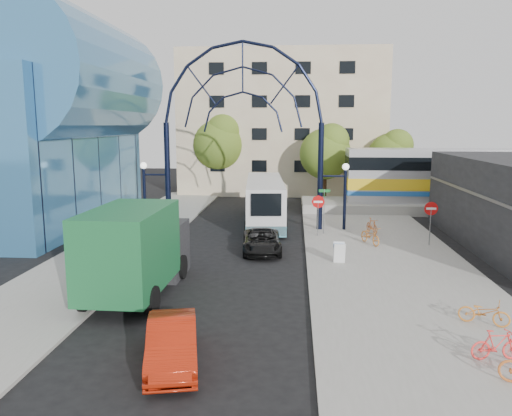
# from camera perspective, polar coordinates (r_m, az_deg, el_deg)

# --- Properties ---
(ground) EXTENTS (120.00, 120.00, 0.00)m
(ground) POSITION_cam_1_polar(r_m,az_deg,el_deg) (19.72, -5.72, -10.88)
(ground) COLOR black
(ground) RESTS_ON ground
(sidewalk_east) EXTENTS (8.00, 56.00, 0.12)m
(sidewalk_east) POSITION_cam_1_polar(r_m,az_deg,el_deg) (23.66, 15.72, -7.55)
(sidewalk_east) COLOR gray
(sidewalk_east) RESTS_ON ground
(plaza_west) EXTENTS (5.00, 50.00, 0.12)m
(plaza_west) POSITION_cam_1_polar(r_m,az_deg,el_deg) (26.98, -17.20, -5.52)
(plaza_west) COLOR gray
(plaza_west) RESTS_ON ground
(gateway_arch) EXTENTS (13.64, 0.44, 12.10)m
(gateway_arch) POSITION_cam_1_polar(r_m,az_deg,el_deg) (32.41, -1.52, 12.50)
(gateway_arch) COLOR black
(gateway_arch) RESTS_ON ground
(stop_sign) EXTENTS (0.80, 0.07, 2.50)m
(stop_sign) POSITION_cam_1_polar(r_m,az_deg,el_deg) (30.61, 7.11, 0.28)
(stop_sign) COLOR slate
(stop_sign) RESTS_ON sidewalk_east
(do_not_enter_sign) EXTENTS (0.76, 0.07, 2.48)m
(do_not_enter_sign) POSITION_cam_1_polar(r_m,az_deg,el_deg) (29.61, 19.36, -0.53)
(do_not_enter_sign) COLOR slate
(do_not_enter_sign) RESTS_ON sidewalk_east
(street_name_sign) EXTENTS (0.70, 0.70, 2.80)m
(street_name_sign) POSITION_cam_1_polar(r_m,az_deg,el_deg) (31.20, 7.80, 0.70)
(street_name_sign) COLOR slate
(street_name_sign) RESTS_ON sidewalk_east
(sandwich_board) EXTENTS (0.55, 0.61, 0.99)m
(sandwich_board) POSITION_cam_1_polar(r_m,az_deg,el_deg) (25.02, 9.50, -4.77)
(sandwich_board) COLOR white
(sandwich_board) RESTS_ON sidewalk_east
(transit_hall) EXTENTS (16.50, 18.00, 14.50)m
(transit_hall) POSITION_cam_1_polar(r_m,az_deg,el_deg) (38.07, -25.17, 8.37)
(transit_hall) COLOR teal
(transit_hall) RESTS_ON ground
(apartment_block) EXTENTS (20.00, 12.10, 14.00)m
(apartment_block) POSITION_cam_1_polar(r_m,az_deg,el_deg) (53.18, 3.05, 9.63)
(apartment_block) COLOR tan
(apartment_block) RESTS_ON ground
(train_platform) EXTENTS (32.00, 5.00, 0.80)m
(train_platform) POSITION_cam_1_polar(r_m,az_deg,el_deg) (43.97, 26.65, 0.04)
(train_platform) COLOR gray
(train_platform) RESTS_ON ground
(train_car) EXTENTS (25.10, 3.05, 4.20)m
(train_car) POSITION_cam_1_polar(r_m,az_deg,el_deg) (43.67, 26.89, 3.27)
(train_car) COLOR #B7B7BC
(train_car) RESTS_ON train_platform
(tree_north_a) EXTENTS (4.48, 4.48, 7.00)m
(tree_north_a) POSITION_cam_1_polar(r_m,az_deg,el_deg) (44.26, 8.09, 6.48)
(tree_north_a) COLOR #382314
(tree_north_a) RESTS_ON ground
(tree_north_b) EXTENTS (5.12, 5.12, 8.00)m
(tree_north_b) POSITION_cam_1_polar(r_m,az_deg,el_deg) (48.68, -4.12, 7.60)
(tree_north_b) COLOR #382314
(tree_north_b) RESTS_ON ground
(tree_north_c) EXTENTS (4.16, 4.16, 6.50)m
(tree_north_c) POSITION_cam_1_polar(r_m,az_deg,el_deg) (47.01, 15.29, 6.01)
(tree_north_c) COLOR #382314
(tree_north_c) RESTS_ON ground
(city_bus) EXTENTS (3.31, 11.27, 3.05)m
(city_bus) POSITION_cam_1_polar(r_m,az_deg,el_deg) (35.04, 1.00, 0.86)
(city_bus) COLOR silver
(city_bus) RESTS_ON ground
(green_truck) EXTENTS (2.96, 7.35, 3.68)m
(green_truck) POSITION_cam_1_polar(r_m,az_deg,el_deg) (20.95, -13.35, -4.61)
(green_truck) COLOR black
(green_truck) RESTS_ON ground
(black_suv) EXTENTS (2.40, 4.57, 1.22)m
(black_suv) POSITION_cam_1_polar(r_m,az_deg,el_deg) (27.10, 0.67, -3.81)
(black_suv) COLOR black
(black_suv) RESTS_ON ground
(red_sedan) EXTENTS (2.23, 4.20, 1.32)m
(red_sedan) POSITION_cam_1_polar(r_m,az_deg,el_deg) (15.06, -9.58, -14.92)
(red_sedan) COLOR #A01D09
(red_sedan) RESTS_ON ground
(bike_near_a) EXTENTS (1.35, 2.02, 1.00)m
(bike_near_a) POSITION_cam_1_polar(r_m,az_deg,el_deg) (29.20, 12.93, -3.07)
(bike_near_a) COLOR orange
(bike_near_a) RESTS_ON sidewalk_east
(bike_near_b) EXTENTS (0.87, 1.62, 0.94)m
(bike_near_b) POSITION_cam_1_polar(r_m,az_deg,el_deg) (32.17, 13.10, -1.99)
(bike_near_b) COLOR orange
(bike_near_b) RESTS_ON sidewalk_east
(bike_far_a) EXTENTS (1.74, 1.18, 0.87)m
(bike_far_a) POSITION_cam_1_polar(r_m,az_deg,el_deg) (18.97, 24.61, -10.78)
(bike_far_a) COLOR orange
(bike_far_a) RESTS_ON sidewalk_east
(bike_far_b) EXTENTS (1.57, 0.62, 0.92)m
(bike_far_b) POSITION_cam_1_polar(r_m,az_deg,el_deg) (16.45, 25.81, -13.90)
(bike_far_b) COLOR #FD3632
(bike_far_b) RESTS_ON sidewalk_east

